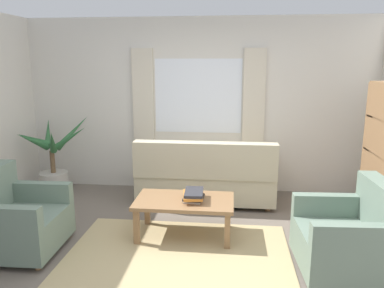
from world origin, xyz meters
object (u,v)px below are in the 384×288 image
armchair_left (15,219)px  potted_plant (54,166)px  coffee_table (184,204)px  book_stack_on_table (193,195)px  couch (206,177)px  armchair_right (350,237)px

armchair_left → potted_plant: (-0.41, 1.72, 0.08)m
coffee_table → armchair_left: bearing=-162.4°
book_stack_on_table → potted_plant: potted_plant is taller
coffee_table → couch: bearing=81.4°
armchair_left → couch: bearing=-50.3°
couch → potted_plant: 2.28m
armchair_right → coffee_table: bearing=-113.0°
couch → armchair_left: size_ratio=2.16×
coffee_table → potted_plant: (-2.11, 1.18, 0.05)m
potted_plant → armchair_left: bearing=-76.6°
armchair_right → book_stack_on_table: (-1.53, 0.58, 0.14)m
armchair_right → book_stack_on_table: size_ratio=2.43×
couch → coffee_table: 1.10m
armchair_right → book_stack_on_table: 1.64m
couch → book_stack_on_table: (-0.06, -1.10, 0.13)m
book_stack_on_table → potted_plant: bearing=151.6°
armchair_left → armchair_right: bearing=-92.3°
couch → armchair_right: couch is taller
coffee_table → potted_plant: 2.42m
potted_plant → book_stack_on_table: bearing=-28.4°
armchair_right → coffee_table: armchair_right is taller
couch → potted_plant: potted_plant is taller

